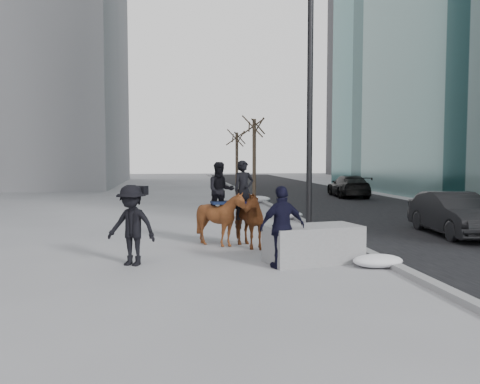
{
  "coord_description": "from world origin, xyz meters",
  "views": [
    {
      "loc": [
        -1.68,
        -11.09,
        2.37
      ],
      "look_at": [
        0.0,
        1.2,
        1.5
      ],
      "focal_mm": 38.0,
      "sensor_mm": 36.0,
      "label": 1
    }
  ],
  "objects": [
    {
      "name": "road",
      "position": [
        7.0,
        10.0,
        0.01
      ],
      "size": [
        8.0,
        90.0,
        0.01
      ],
      "primitive_type": "cube",
      "color": "black",
      "rests_on": "ground"
    },
    {
      "name": "ground",
      "position": [
        0.0,
        0.0,
        0.0
      ],
      "size": [
        120.0,
        120.0,
        0.0
      ],
      "primitive_type": "plane",
      "color": "gray",
      "rests_on": "ground"
    },
    {
      "name": "lamppost",
      "position": [
        2.6,
        4.18,
        4.99
      ],
      "size": [
        0.25,
        1.41,
        9.09
      ],
      "color": "black",
      "rests_on": "ground"
    },
    {
      "name": "car_far",
      "position": [
        8.62,
        17.37,
        0.64
      ],
      "size": [
        2.22,
        4.56,
        1.28
      ],
      "primitive_type": "imported",
      "rotation": [
        0.0,
        0.0,
        3.04
      ],
      "color": "black",
      "rests_on": "ground"
    },
    {
      "name": "car_near",
      "position": [
        6.72,
        2.99,
        0.65
      ],
      "size": [
        1.72,
        4.05,
        1.3
      ],
      "primitive_type": "imported",
      "rotation": [
        0.0,
        0.0,
        -0.09
      ],
      "color": "black",
      "rests_on": "ground"
    },
    {
      "name": "tree_far",
      "position": [
        2.4,
        20.23,
        2.14
      ],
      "size": [
        1.2,
        1.2,
        4.28
      ],
      "primitive_type": null,
      "color": "#3A2C22",
      "rests_on": "ground"
    },
    {
      "name": "feeder",
      "position": [
        0.65,
        -0.65,
        0.88
      ],
      "size": [
        1.1,
        0.97,
        1.75
      ],
      "color": "black",
      "rests_on": "ground"
    },
    {
      "name": "mounted_right",
      "position": [
        -0.38,
        2.17,
        0.89
      ],
      "size": [
        1.26,
        1.39,
        2.23
      ],
      "color": "#512B10",
      "rests_on": "ground"
    },
    {
      "name": "mounted_left",
      "position": [
        0.21,
        1.91,
        0.84
      ],
      "size": [
        1.29,
        1.91,
        2.27
      ],
      "color": "#4D230F",
      "rests_on": "ground"
    },
    {
      "name": "planter",
      "position": [
        1.46,
        -0.19,
        0.42
      ],
      "size": [
        2.24,
        1.44,
        0.83
      ],
      "primitive_type": "cube",
      "rotation": [
        0.0,
        0.0,
        0.2
      ],
      "color": "gray",
      "rests_on": "ground"
    },
    {
      "name": "snow_piles",
      "position": [
        2.7,
        8.96,
        0.16
      ],
      "size": [
        1.39,
        16.16,
        0.35
      ],
      "color": "silver",
      "rests_on": "ground"
    },
    {
      "name": "camera_crew",
      "position": [
        -2.53,
        0.05,
        0.89
      ],
      "size": [
        1.3,
        1.08,
        1.75
      ],
      "color": "black",
      "rests_on": "ground"
    },
    {
      "name": "curb",
      "position": [
        3.0,
        10.0,
        0.06
      ],
      "size": [
        0.25,
        90.0,
        0.12
      ],
      "primitive_type": "cube",
      "color": "gray",
      "rests_on": "ground"
    },
    {
      "name": "tree_near",
      "position": [
        2.4,
        13.6,
        2.34
      ],
      "size": [
        1.2,
        1.2,
        4.67
      ],
      "primitive_type": null,
      "color": "#382821",
      "rests_on": "ground"
    }
  ]
}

